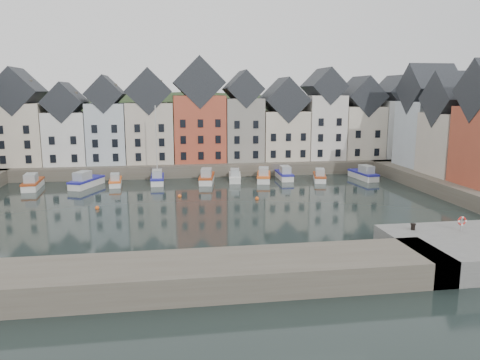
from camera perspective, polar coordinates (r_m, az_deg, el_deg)
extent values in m
plane|color=black|center=(55.69, -3.02, -3.77)|extent=(260.00, 260.00, 0.00)
cube|color=#534B3F|center=(84.83, -5.09, 1.90)|extent=(90.00, 16.00, 2.00)
cube|color=#534B3F|center=(34.50, -16.23, -11.69)|extent=(50.00, 6.00, 2.00)
ellipsoid|color=black|center=(114.34, -5.80, -5.57)|extent=(153.60, 70.40, 64.00)
sphere|color=#183216|center=(105.08, -13.61, 7.56)|extent=(5.77, 5.77, 5.77)
sphere|color=#183216|center=(118.48, 6.03, 7.83)|extent=(5.27, 5.27, 5.27)
sphere|color=#183216|center=(114.25, 10.28, 7.50)|extent=(5.07, 5.07, 5.07)
sphere|color=#183216|center=(110.78, 1.42, 7.54)|extent=(5.01, 5.01, 5.01)
sphere|color=#183216|center=(115.15, -25.24, 6.03)|extent=(3.94, 3.94, 3.94)
sphere|color=#183216|center=(118.94, 7.72, 7.77)|extent=(5.21, 5.21, 5.21)
sphere|color=#183216|center=(112.69, -5.11, 7.81)|extent=(5.45, 5.45, 5.45)
sphere|color=#183216|center=(110.94, 14.20, 6.90)|extent=(4.49, 4.49, 4.49)
cube|color=beige|center=(85.35, -25.09, 5.08)|extent=(7.67, 8.00, 10.07)
cube|color=black|center=(85.07, -25.46, 9.72)|extent=(7.67, 8.16, 7.67)
cube|color=white|center=(83.68, -20.25, 4.83)|extent=(6.56, 8.00, 8.61)
cube|color=black|center=(83.35, -20.52, 8.88)|extent=(6.56, 8.16, 6.56)
cube|color=silver|center=(82.57, -15.82, 5.50)|extent=(6.20, 8.00, 10.02)
cube|color=black|center=(82.28, -16.06, 10.04)|extent=(6.20, 8.16, 6.20)
cube|color=beige|center=(82.01, -10.87, 5.70)|extent=(7.70, 8.00, 10.08)
cube|color=black|center=(81.72, -11.05, 10.56)|extent=(7.70, 8.16, 7.70)
cube|color=#B34A33|center=(82.09, -5.03, 6.28)|extent=(8.69, 8.00, 11.28)
cube|color=black|center=(81.87, -5.12, 11.72)|extent=(8.69, 8.16, 8.69)
cube|color=gray|center=(82.97, 0.32, 6.19)|extent=(6.43, 8.00, 10.78)
cube|color=black|center=(82.72, 0.33, 11.02)|extent=(6.43, 8.16, 6.43)
cube|color=beige|center=(84.53, 5.24, 5.47)|extent=(7.88, 8.00, 8.56)
cube|color=black|center=(84.20, 5.31, 9.70)|extent=(7.88, 8.16, 7.88)
cube|color=silver|center=(86.49, 10.01, 6.38)|extent=(6.50, 8.00, 11.27)
cube|color=black|center=(86.27, 10.16, 11.18)|extent=(6.50, 8.16, 6.50)
cube|color=beige|center=(89.06, 14.28, 5.70)|extent=(7.23, 8.00, 9.32)
cube|color=black|center=(88.77, 14.48, 9.85)|extent=(7.23, 8.16, 7.23)
cube|color=white|center=(91.92, 18.25, 5.95)|extent=(6.18, 8.00, 10.32)
cube|color=black|center=(91.67, 18.50, 10.12)|extent=(6.18, 8.16, 6.18)
cube|color=silver|center=(81.52, 21.80, 5.21)|extent=(7.47, 8.00, 10.38)
cube|color=black|center=(81.25, 22.16, 10.24)|extent=(7.62, 8.00, 8.00)
cube|color=beige|center=(74.83, 24.86, 3.99)|extent=(8.14, 8.00, 8.89)
cube|color=black|center=(74.47, 25.24, 8.89)|extent=(8.30, 8.00, 8.00)
sphere|color=orange|center=(63.20, -7.38, -1.96)|extent=(0.50, 0.50, 0.50)
sphere|color=orange|center=(61.32, 2.09, -2.27)|extent=(0.50, 0.50, 0.50)
sphere|color=orange|center=(58.95, -17.02, -3.27)|extent=(0.50, 0.50, 0.50)
cube|color=silver|center=(74.81, -23.91, -0.65)|extent=(2.35, 6.65, 1.20)
cube|color=#A33D17|center=(74.69, -23.95, -0.15)|extent=(2.47, 6.79, 0.27)
cube|color=#9BA0A2|center=(73.64, -24.14, 0.21)|extent=(1.68, 2.71, 1.31)
cube|color=silver|center=(73.29, -18.17, -0.46)|extent=(4.51, 7.07, 1.25)
cube|color=#212094|center=(73.17, -18.20, 0.06)|extent=(4.67, 7.24, 0.28)
cube|color=#9BA0A2|center=(72.20, -18.66, 0.45)|extent=(2.52, 3.13, 1.36)
cube|color=silver|center=(73.21, -14.92, -0.37)|extent=(1.93, 5.46, 0.99)
cube|color=orange|center=(73.11, -14.94, 0.05)|extent=(2.02, 5.57, 0.22)
cube|color=#9BA0A2|center=(72.23, -14.99, 0.35)|extent=(1.38, 2.22, 1.08)
cube|color=silver|center=(73.48, -10.03, -0.09)|extent=(1.86, 6.20, 1.14)
cube|color=#212094|center=(73.37, -10.04, 0.39)|extent=(1.97, 6.32, 0.26)
cube|color=#9BA0A2|center=(72.34, -10.07, 0.74)|extent=(1.45, 2.48, 1.24)
cylinder|color=silver|center=(73.25, -10.16, 4.49)|extent=(0.14, 0.14, 11.36)
cube|color=silver|center=(73.12, -4.05, 0.01)|extent=(2.95, 6.76, 1.20)
cube|color=#A33D17|center=(73.00, -4.06, 0.52)|extent=(3.07, 6.91, 0.27)
cube|color=#9BA0A2|center=(71.92, -4.12, 0.89)|extent=(1.91, 2.82, 1.31)
cube|color=silver|center=(74.25, -0.64, 0.16)|extent=(2.44, 5.90, 1.05)
cube|color=silver|center=(74.15, -0.64, 0.60)|extent=(2.55, 6.03, 0.24)
cube|color=#9BA0A2|center=(73.20, -0.63, 0.92)|extent=(1.62, 2.44, 1.15)
cube|color=silver|center=(74.37, 2.91, 0.20)|extent=(3.25, 6.67, 1.17)
cube|color=orange|center=(74.26, 2.91, 0.69)|extent=(3.38, 6.81, 0.27)
cube|color=#9BA0A2|center=(73.21, 2.91, 1.05)|extent=(2.01, 2.82, 1.28)
cube|color=silver|center=(76.35, 5.36, 0.43)|extent=(2.08, 6.28, 1.14)
cube|color=#212094|center=(76.24, 5.37, 0.89)|extent=(2.18, 6.41, 0.26)
cube|color=#9BA0A2|center=(75.24, 5.53, 1.24)|extent=(1.54, 2.54, 1.24)
cube|color=silver|center=(75.53, 9.66, 0.19)|extent=(3.13, 5.95, 1.04)
cube|color=#A33D17|center=(75.43, 9.67, 0.62)|extent=(3.25, 6.08, 0.24)
cube|color=#9BA0A2|center=(74.49, 9.72, 0.93)|extent=(1.87, 2.55, 1.14)
cube|color=silver|center=(78.42, 14.76, 0.41)|extent=(2.66, 6.74, 1.20)
cube|color=#212094|center=(78.31, 14.78, 0.88)|extent=(2.79, 6.89, 0.27)
cube|color=#9BA0A2|center=(77.37, 15.16, 1.24)|extent=(1.81, 2.78, 1.31)
cylinder|color=black|center=(43.82, 20.34, -5.40)|extent=(0.36, 0.36, 0.50)
cylinder|color=black|center=(43.75, 20.36, -5.06)|extent=(0.48, 0.48, 0.08)
cube|color=gray|center=(45.07, 25.36, -4.94)|extent=(0.10, 0.10, 1.10)
torus|color=red|center=(44.94, 25.43, -4.52)|extent=(0.80, 0.14, 0.80)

